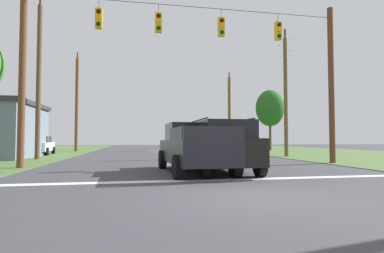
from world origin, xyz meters
name	(u,v)px	position (x,y,z in m)	size (l,w,h in m)	color
ground_plane	(251,196)	(0.00, 0.00, 0.00)	(120.00, 120.00, 0.00)	#3D3D42
shoulder_grass_right	(359,155)	(15.10, 15.00, 0.01)	(16.00, 80.00, 0.03)	#4C6835
stop_bar_stripe	(219,180)	(0.00, 2.78, 0.00)	(13.49, 0.45, 0.01)	white
lane_dash_0	(187,164)	(0.00, 8.78, 0.00)	(0.15, 2.50, 0.01)	white
lane_dash_1	(173,157)	(0.00, 15.04, 0.00)	(0.15, 2.50, 0.01)	white
lane_dash_2	(162,152)	(0.00, 24.33, 0.00)	(0.15, 2.50, 0.01)	white
lane_dash_3	(158,150)	(0.00, 29.49, 0.00)	(0.15, 2.50, 0.01)	white
overhead_signal_span	(191,70)	(0.06, 7.98, 4.71)	(15.70, 0.31, 8.45)	brown
pickup_truck	(194,148)	(-0.36, 5.13, 0.97)	(2.50, 5.49, 1.95)	black
suv_black	(220,145)	(0.62, 4.82, 1.06)	(2.23, 4.81, 2.05)	black
distant_car_crossing_white	(38,145)	(-10.44, 19.90, 0.79)	(2.31, 4.44, 1.52)	silver
distant_car_oncoming	(224,144)	(7.00, 25.67, 0.79)	(2.33, 4.45, 1.52)	silver
utility_pole_mid_right	(286,93)	(8.32, 14.12, 4.71)	(0.28, 1.85, 9.55)	brown
utility_pole_far_right	(229,112)	(8.32, 27.97, 4.56)	(0.34, 1.65, 9.30)	brown
utility_pole_mid_left	(39,77)	(-8.75, 13.97, 5.23)	(0.30, 1.93, 10.66)	brown
utility_pole_far_left	(77,103)	(-8.77, 26.68, 5.08)	(0.34, 1.53, 10.45)	brown
tree_roadside_right	(270,108)	(12.28, 25.35, 4.78)	(3.18, 3.18, 6.86)	brown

